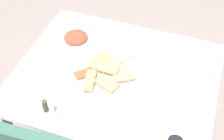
{
  "coord_description": "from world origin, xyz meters",
  "views": [
    {
      "loc": [
        -0.36,
        1.08,
        1.97
      ],
      "look_at": [
        0.02,
        -0.0,
        0.77
      ],
      "focal_mm": 49.7,
      "sensor_mm": 36.0,
      "label": 1
    }
  ],
  "objects_px": {
    "fork": "(158,125)",
    "spoon": "(156,131)",
    "dining_table": "(115,85)",
    "paper_napkin": "(157,129)",
    "salad_plate_greens": "(76,38)",
    "condiment_caddy": "(49,110)",
    "pide_platter": "(106,72)"
  },
  "relations": [
    {
      "from": "paper_napkin",
      "to": "condiment_caddy",
      "type": "height_order",
      "value": "condiment_caddy"
    },
    {
      "from": "condiment_caddy",
      "to": "paper_napkin",
      "type": "bearing_deg",
      "value": -170.6
    },
    {
      "from": "salad_plate_greens",
      "to": "fork",
      "type": "bearing_deg",
      "value": 145.13
    },
    {
      "from": "pide_platter",
      "to": "fork",
      "type": "height_order",
      "value": "pide_platter"
    },
    {
      "from": "dining_table",
      "to": "spoon",
      "type": "bearing_deg",
      "value": 136.78
    },
    {
      "from": "dining_table",
      "to": "fork",
      "type": "distance_m",
      "value": 0.39
    },
    {
      "from": "fork",
      "to": "spoon",
      "type": "distance_m",
      "value": 0.04
    },
    {
      "from": "pide_platter",
      "to": "condiment_caddy",
      "type": "xyz_separation_m",
      "value": [
        0.17,
        0.34,
        0.01
      ]
    },
    {
      "from": "salad_plate_greens",
      "to": "spoon",
      "type": "height_order",
      "value": "salad_plate_greens"
    },
    {
      "from": "dining_table",
      "to": "fork",
      "type": "xyz_separation_m",
      "value": [
        -0.29,
        0.24,
        0.09
      ]
    },
    {
      "from": "dining_table",
      "to": "spoon",
      "type": "relative_size",
      "value": 5.93
    },
    {
      "from": "salad_plate_greens",
      "to": "fork",
      "type": "distance_m",
      "value": 0.74
    },
    {
      "from": "paper_napkin",
      "to": "spoon",
      "type": "bearing_deg",
      "value": 90.0
    },
    {
      "from": "dining_table",
      "to": "fork",
      "type": "relative_size",
      "value": 5.47
    },
    {
      "from": "salad_plate_greens",
      "to": "condiment_caddy",
      "type": "distance_m",
      "value": 0.53
    },
    {
      "from": "paper_napkin",
      "to": "fork",
      "type": "xyz_separation_m",
      "value": [
        0.0,
        -0.02,
        0.0
      ]
    },
    {
      "from": "dining_table",
      "to": "spoon",
      "type": "xyz_separation_m",
      "value": [
        -0.29,
        0.28,
        0.09
      ]
    },
    {
      "from": "fork",
      "to": "spoon",
      "type": "xyz_separation_m",
      "value": [
        0.0,
        0.04,
        0.0
      ]
    },
    {
      "from": "condiment_caddy",
      "to": "fork",
      "type": "bearing_deg",
      "value": -168.66
    },
    {
      "from": "pide_platter",
      "to": "paper_napkin",
      "type": "distance_m",
      "value": 0.43
    },
    {
      "from": "dining_table",
      "to": "fork",
      "type": "height_order",
      "value": "fork"
    },
    {
      "from": "spoon",
      "to": "fork",
      "type": "bearing_deg",
      "value": -93.6
    },
    {
      "from": "spoon",
      "to": "paper_napkin",
      "type": "bearing_deg",
      "value": -93.6
    },
    {
      "from": "fork",
      "to": "spoon",
      "type": "height_order",
      "value": "same"
    },
    {
      "from": "dining_table",
      "to": "paper_napkin",
      "type": "height_order",
      "value": "paper_napkin"
    },
    {
      "from": "salad_plate_greens",
      "to": "paper_napkin",
      "type": "bearing_deg",
      "value": 144.01
    },
    {
      "from": "condiment_caddy",
      "to": "spoon",
      "type": "bearing_deg",
      "value": -172.56
    },
    {
      "from": "paper_napkin",
      "to": "fork",
      "type": "bearing_deg",
      "value": -90.0
    },
    {
      "from": "pide_platter",
      "to": "fork",
      "type": "relative_size",
      "value": 1.86
    },
    {
      "from": "salad_plate_greens",
      "to": "fork",
      "type": "height_order",
      "value": "salad_plate_greens"
    },
    {
      "from": "fork",
      "to": "spoon",
      "type": "relative_size",
      "value": 1.08
    },
    {
      "from": "fork",
      "to": "condiment_caddy",
      "type": "relative_size",
      "value": 1.9
    }
  ]
}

